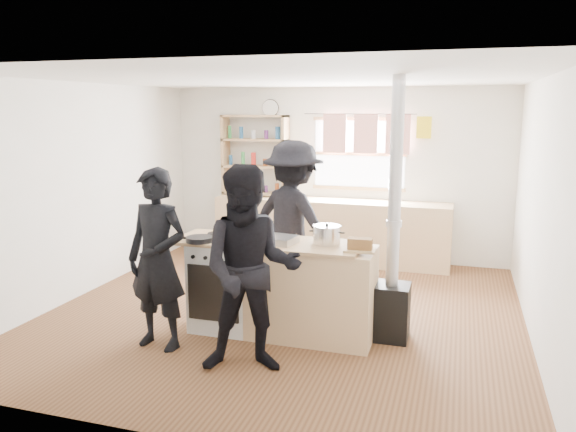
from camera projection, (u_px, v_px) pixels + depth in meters
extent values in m
cube|color=brown|center=(284.00, 313.00, 6.16)|extent=(5.00, 5.00, 0.01)
cube|color=#D8B382|center=(330.00, 231.00, 8.15)|extent=(3.40, 0.55, 0.90)
cube|color=tan|center=(255.00, 193.00, 8.52)|extent=(1.00, 0.28, 0.03)
cube|color=tan|center=(255.00, 167.00, 8.44)|extent=(1.00, 0.28, 0.03)
cube|color=tan|center=(255.00, 140.00, 8.37)|extent=(1.00, 0.28, 0.03)
cube|color=tan|center=(255.00, 116.00, 8.30)|extent=(1.00, 0.28, 0.03)
cube|color=tan|center=(226.00, 155.00, 8.55)|extent=(0.04, 0.28, 1.20)
cube|color=tan|center=(286.00, 156.00, 8.27)|extent=(0.04, 0.28, 1.20)
cylinder|color=silver|center=(392.00, 191.00, 7.78)|extent=(0.10, 0.10, 0.33)
cube|color=white|center=(226.00, 284.00, 5.68)|extent=(0.60, 0.60, 0.90)
cube|color=#D4AF80|center=(312.00, 293.00, 5.42)|extent=(1.20, 0.60, 0.90)
cube|color=tan|center=(267.00, 243.00, 5.47)|extent=(1.84, 0.64, 0.03)
cylinder|color=black|center=(200.00, 239.00, 5.43)|extent=(0.28, 0.28, 0.05)
cylinder|color=#22531C|center=(199.00, 238.00, 5.43)|extent=(0.24, 0.24, 0.02)
cube|color=silver|center=(279.00, 240.00, 5.37)|extent=(0.34, 0.32, 0.07)
cube|color=brown|center=(279.00, 238.00, 5.37)|extent=(0.29, 0.27, 0.02)
cylinder|color=silver|center=(233.00, 229.00, 5.65)|extent=(0.21, 0.21, 0.15)
cylinder|color=silver|center=(233.00, 222.00, 5.64)|extent=(0.22, 0.22, 0.01)
sphere|color=black|center=(233.00, 220.00, 5.63)|extent=(0.03, 0.03, 0.03)
cylinder|color=silver|center=(327.00, 235.00, 5.34)|extent=(0.26, 0.26, 0.17)
cylinder|color=silver|center=(327.00, 226.00, 5.32)|extent=(0.27, 0.27, 0.01)
sphere|color=black|center=(327.00, 225.00, 5.32)|extent=(0.03, 0.03, 0.03)
cube|color=tan|center=(360.00, 250.00, 5.08)|extent=(0.29, 0.22, 0.02)
cube|color=olive|center=(360.00, 244.00, 5.07)|extent=(0.23, 0.12, 0.10)
cube|color=black|center=(391.00, 312.00, 5.42)|extent=(0.35, 0.35, 0.54)
cylinder|color=#ADADB2|center=(395.00, 183.00, 5.18)|extent=(0.12, 0.12, 1.96)
imported|color=black|center=(157.00, 259.00, 5.14)|extent=(0.66, 0.47, 1.68)
imported|color=black|center=(251.00, 270.00, 4.66)|extent=(1.01, 0.89, 1.76)
imported|color=black|center=(293.00, 221.00, 6.45)|extent=(1.37, 1.11, 1.85)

